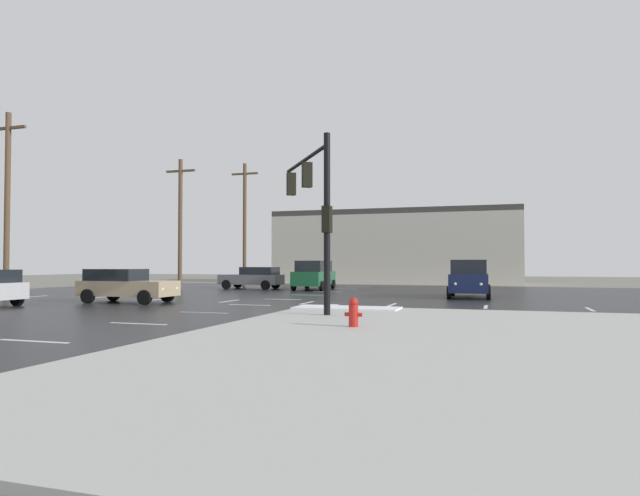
{
  "coord_description": "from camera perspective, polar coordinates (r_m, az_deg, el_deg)",
  "views": [
    {
      "loc": [
        10.43,
        -24.46,
        1.86
      ],
      "look_at": [
        0.79,
        5.86,
        2.75
      ],
      "focal_mm": 31.13,
      "sensor_mm": 36.0,
      "label": 1
    }
  ],
  "objects": [
    {
      "name": "strip_building_background",
      "position": [
        53.45,
        7.91,
        0.07
      ],
      "size": [
        22.54,
        8.0,
        6.81
      ],
      "color": "beige",
      "rests_on": "ground_plane"
    },
    {
      "name": "utility_pole_distant",
      "position": [
        43.52,
        -7.75,
        2.61
      ],
      "size": [
        2.2,
        0.28,
        9.65
      ],
      "color": "brown",
      "rests_on": "ground_plane"
    },
    {
      "name": "fire_hydrant",
      "position": [
        15.21,
        3.46,
        -6.59
      ],
      "size": [
        0.48,
        0.26,
        0.79
      ],
      "color": "red",
      "rests_on": "sidewalk_corner"
    },
    {
      "name": "traffic_signal_mast",
      "position": [
        20.2,
        -0.61,
        5.16
      ],
      "size": [
        3.38,
        4.89,
        6.12
      ],
      "rotation": [
        0.0,
        0.0,
        2.17
      ],
      "color": "black",
      "rests_on": "sidewalk_corner"
    },
    {
      "name": "lane_markings",
      "position": [
        24.93,
        -4.15,
        -5.82
      ],
      "size": [
        36.15,
        36.15,
        0.01
      ],
      "color": "silver",
      "rests_on": "road_asphalt"
    },
    {
      "name": "snow_strip_curbside",
      "position": [
        21.24,
        2.79,
        -6.16
      ],
      "size": [
        4.0,
        1.6,
        0.06
      ],
      "primitive_type": "cube",
      "color": "white",
      "rests_on": "sidewalk_corner"
    },
    {
      "name": "utility_pole_mid",
      "position": [
        32.75,
        -29.47,
        4.18
      ],
      "size": [
        2.2,
        0.28,
        9.64
      ],
      "color": "brown",
      "rests_on": "ground_plane"
    },
    {
      "name": "sedan_tan",
      "position": [
        27.62,
        -19.41,
        -3.59
      ],
      "size": [
        4.54,
        2.02,
        1.58
      ],
      "rotation": [
        0.0,
        0.0,
        0.0
      ],
      "color": "tan",
      "rests_on": "road_asphalt"
    },
    {
      "name": "sedan_grey",
      "position": [
        40.34,
        -6.86,
        -3.01
      ],
      "size": [
        4.56,
        2.07,
        1.58
      ],
      "rotation": [
        0.0,
        0.0,
        3.13
      ],
      "color": "slate",
      "rests_on": "road_asphalt"
    },
    {
      "name": "road_asphalt",
      "position": [
        26.66,
        -5.46,
        -5.57
      ],
      "size": [
        44.0,
        44.0,
        0.02
      ],
      "primitive_type": "cube",
      "color": "#232326",
      "rests_on": "ground_plane"
    },
    {
      "name": "ground_plane",
      "position": [
        26.66,
        -5.46,
        -5.59
      ],
      "size": [
        120.0,
        120.0,
        0.0
      ],
      "primitive_type": "plane",
      "color": "slate"
    },
    {
      "name": "utility_pole_far",
      "position": [
        39.22,
        -14.17,
        2.64
      ],
      "size": [
        2.2,
        0.28,
        9.02
      ],
      "color": "brown",
      "rests_on": "ground_plane"
    },
    {
      "name": "suv_navy",
      "position": [
        31.1,
        15.11,
        -2.96
      ],
      "size": [
        2.23,
        4.86,
        2.03
      ],
      "rotation": [
        0.0,
        0.0,
        -1.56
      ],
      "color": "#141E47",
      "rests_on": "road_asphalt"
    },
    {
      "name": "suv_green",
      "position": [
        38.76,
        -0.62,
        -2.73
      ],
      "size": [
        2.35,
        4.91,
        2.03
      ],
      "rotation": [
        0.0,
        0.0,
        1.62
      ],
      "color": "#195933",
      "rests_on": "road_asphalt"
    },
    {
      "name": "sidewalk_corner",
      "position": [
        12.69,
        24.92,
        -9.56
      ],
      "size": [
        18.0,
        18.0,
        0.14
      ],
      "primitive_type": "cube",
      "color": "#B2B2AD",
      "rests_on": "ground_plane"
    }
  ]
}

